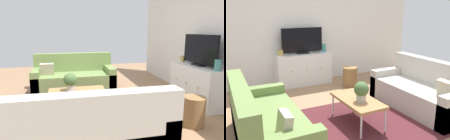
# 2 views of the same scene
# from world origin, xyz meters

# --- Properties ---
(ground_plane) EXTENTS (10.00, 10.00, 0.00)m
(ground_plane) POSITION_xyz_m (0.00, 0.00, 0.00)
(ground_plane) COLOR #997251
(wall_back) EXTENTS (6.40, 0.12, 2.70)m
(wall_back) POSITION_xyz_m (0.00, 2.55, 1.35)
(wall_back) COLOR silver
(wall_back) RESTS_ON ground_plane
(area_rug) EXTENTS (2.50, 1.90, 0.01)m
(area_rug) POSITION_xyz_m (0.00, -0.15, 0.01)
(area_rug) COLOR #4C1E23
(area_rug) RESTS_ON ground_plane
(couch_left_side) EXTENTS (0.85, 1.88, 0.89)m
(couch_left_side) POSITION_xyz_m (-1.44, -0.10, 0.29)
(couch_left_side) COLOR olive
(couch_left_side) RESTS_ON ground_plane
(couch_right_side) EXTENTS (0.85, 1.88, 0.89)m
(couch_right_side) POSITION_xyz_m (1.44, -0.10, 0.29)
(couch_right_side) COLOR #B2ADA3
(couch_right_side) RESTS_ON ground_plane
(coffee_table) EXTENTS (0.50, 0.98, 0.42)m
(coffee_table) POSITION_xyz_m (0.02, -0.11, 0.39)
(coffee_table) COLOR #A37547
(coffee_table) RESTS_ON ground_plane
(potted_plant) EXTENTS (0.23, 0.23, 0.31)m
(potted_plant) POSITION_xyz_m (0.02, -0.22, 0.60)
(potted_plant) COLOR #B7B2A8
(potted_plant) RESTS_ON coffee_table
(tv_console) EXTENTS (1.32, 0.47, 0.76)m
(tv_console) POSITION_xyz_m (-0.04, 2.27, 0.38)
(tv_console) COLOR white
(tv_console) RESTS_ON ground_plane
(flat_screen_tv) EXTENTS (0.99, 0.16, 0.61)m
(flat_screen_tv) POSITION_xyz_m (-0.04, 2.29, 1.06)
(flat_screen_tv) COLOR black
(flat_screen_tv) RESTS_ON tv_console
(glass_vase) EXTENTS (0.11, 0.11, 0.20)m
(glass_vase) POSITION_xyz_m (0.51, 2.27, 0.86)
(glass_vase) COLOR teal
(glass_vase) RESTS_ON tv_console
(mantel_clock) EXTENTS (0.11, 0.07, 0.13)m
(mantel_clock) POSITION_xyz_m (-0.58, 2.27, 0.82)
(mantel_clock) COLOR tan
(mantel_clock) RESTS_ON tv_console
(wicker_basket) EXTENTS (0.34, 0.34, 0.46)m
(wicker_basket) POSITION_xyz_m (0.88, 1.60, 0.23)
(wicker_basket) COLOR olive
(wicker_basket) RESTS_ON ground_plane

